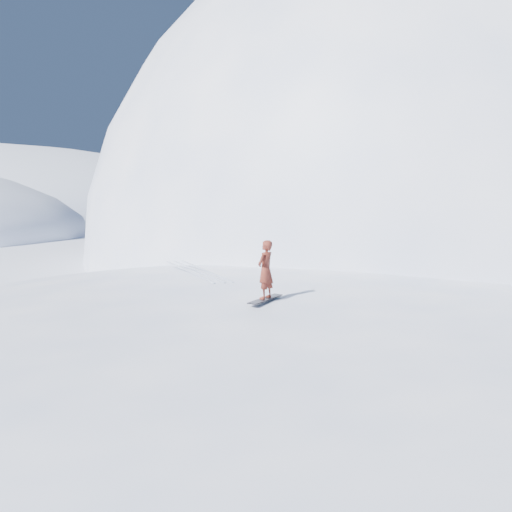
% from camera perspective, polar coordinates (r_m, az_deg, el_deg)
% --- Properties ---
extents(ground, '(400.00, 400.00, 0.00)m').
position_cam_1_polar(ground, '(13.74, 3.82, -15.04)').
color(ground, white).
rests_on(ground, ground).
extents(near_ridge, '(36.00, 28.00, 4.80)m').
position_cam_1_polar(near_ridge, '(16.71, 3.70, -10.96)').
color(near_ridge, white).
rests_on(near_ridge, ground).
extents(summit_peak, '(60.00, 56.00, 56.00)m').
position_cam_1_polar(summit_peak, '(46.46, 19.16, 0.29)').
color(summit_peak, white).
rests_on(summit_peak, ground).
extents(peak_shoulder, '(28.00, 24.00, 18.00)m').
position_cam_1_polar(peak_shoulder, '(35.40, 8.54, -1.41)').
color(peak_shoulder, white).
rests_on(peak_shoulder, ground).
extents(wind_bumps, '(16.00, 14.40, 1.00)m').
position_cam_1_polar(wind_bumps, '(15.48, -0.80, -12.43)').
color(wind_bumps, white).
rests_on(wind_bumps, ground).
extents(snowboard, '(1.28, 1.20, 0.02)m').
position_cam_1_polar(snowboard, '(12.78, 1.19, -5.38)').
color(snowboard, black).
rests_on(snowboard, near_ridge).
extents(snowboarder, '(0.70, 0.69, 1.63)m').
position_cam_1_polar(snowboarder, '(12.62, 1.20, -1.71)').
color(snowboarder, maroon).
rests_on(snowboarder, snowboard).
extents(board_tracks, '(1.84, 5.91, 0.04)m').
position_cam_1_polar(board_tracks, '(18.11, -7.57, -1.72)').
color(board_tracks, silver).
rests_on(board_tracks, ground).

